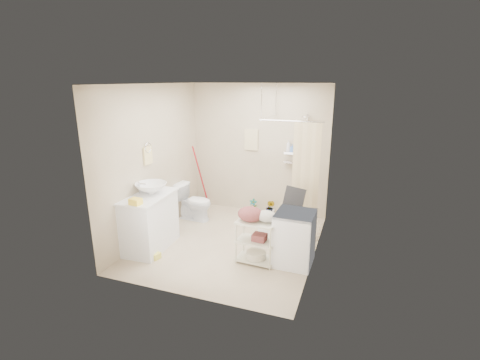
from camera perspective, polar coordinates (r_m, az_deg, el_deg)
The scene contains 23 objects.
floor at distance 5.99m, azimuth -1.60°, elevation -10.20°, with size 3.20×3.20×0.00m, color #BAA88B.
ceiling at distance 5.37m, azimuth -1.82°, elevation 15.50°, with size 2.80×3.20×0.04m, color silver.
wall_back at distance 7.02m, azimuth 3.07°, elevation 4.97°, with size 2.80×0.04×2.60m, color #BAAB90.
wall_front at distance 4.15m, azimuth -9.75°, elevation -3.23°, with size 2.80×0.04×2.60m, color #BAAB90.
wall_left at distance 6.18m, azimuth -13.91°, elevation 2.95°, with size 0.04×3.20×2.60m, color #BAAB90.
wall_right at distance 5.21m, azimuth 12.79°, elevation 0.61°, with size 0.04×3.20×2.60m, color #BAAB90.
vanity at distance 5.84m, azimuth -14.55°, elevation -6.65°, with size 0.57×1.03×0.90m, color silver.
sink at distance 5.74m, azimuth -14.38°, elevation -1.32°, with size 0.50×0.50×0.17m, color silver.
counter_basket at distance 5.30m, azimuth -16.77°, elevation -3.41°, with size 0.17×0.13×0.09m, color yellow.
floor_basket at distance 5.64m, azimuth -13.89°, elevation -11.75°, with size 0.25×0.19×0.13m, color #E4DC4D.
toilet at distance 6.87m, azimuth -7.52°, elevation -3.57°, with size 0.40×0.70×0.72m, color white.
mop at distance 7.48m, azimuth -6.74°, elevation 0.58°, with size 0.13×0.13×1.33m, color #A20A15, non-canonical shape.
potted_plant_a at distance 7.17m, azimuth 2.17°, elevation -4.32°, with size 0.16×0.11×0.30m, color brown.
potted_plant_b at distance 7.08m, azimuth 4.99°, elevation -4.53°, with size 0.18×0.15×0.33m, color brown.
hanging_towel at distance 7.01m, azimuth 1.86°, elevation 6.63°, with size 0.28×0.03×0.42m, color beige.
towel_ring at distance 5.97m, azimuth -14.91°, elevation 4.10°, with size 0.04×0.22×0.34m, color #EAD589, non-canonical shape.
tp_holder at distance 6.35m, azimuth -13.01°, elevation -2.07°, with size 0.08×0.12×0.14m, color silver, non-canonical shape.
shower at distance 6.36m, azimuth 8.95°, elevation 1.29°, with size 1.10×1.10×2.10m, color white, non-canonical shape.
shampoo_bottle_a at distance 6.75m, azimuth 7.97°, elevation 5.55°, with size 0.09×0.09×0.23m, color silver.
shampoo_bottle_b at distance 6.74m, azimuth 8.59°, elevation 5.19°, with size 0.07×0.07×0.15m, color #4A71B9.
washing_machine at distance 5.27m, azimuth 8.91°, elevation -9.40°, with size 0.55×0.57×0.81m, color white.
laundry_rack at distance 5.24m, azimuth 2.70°, elevation -9.46°, with size 0.58×0.34×0.79m, color beige, non-canonical shape.
ironing_board at distance 5.49m, azimuth 8.02°, elevation -6.60°, with size 0.31×0.09×1.10m, color black, non-canonical shape.
Camera 1 is at (1.96, -5.00, 2.67)m, focal length 26.00 mm.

